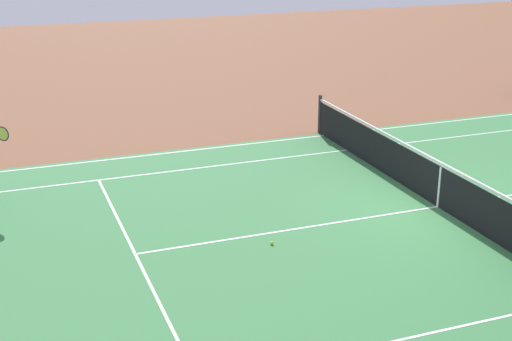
% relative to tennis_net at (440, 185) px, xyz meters
% --- Properties ---
extents(ground_plane, '(60.00, 60.00, 0.00)m').
position_rel_tennis_net_xyz_m(ground_plane, '(0.00, 0.00, -0.49)').
color(ground_plane, brown).
extents(court_slab, '(24.20, 11.40, 0.00)m').
position_rel_tennis_net_xyz_m(court_slab, '(0.00, 0.00, -0.49)').
color(court_slab, '#387A42').
rests_on(court_slab, ground_plane).
extents(court_line_markings, '(23.85, 11.05, 0.01)m').
position_rel_tennis_net_xyz_m(court_line_markings, '(0.00, 0.00, -0.49)').
color(court_line_markings, white).
rests_on(court_line_markings, ground_plane).
extents(tennis_net, '(0.10, 11.70, 1.08)m').
position_rel_tennis_net_xyz_m(tennis_net, '(0.00, 0.00, 0.00)').
color(tennis_net, '#2D2D33').
rests_on(tennis_net, ground_plane).
extents(tennis_ball, '(0.07, 0.07, 0.07)m').
position_rel_tennis_net_xyz_m(tennis_ball, '(3.94, 0.49, -0.46)').
color(tennis_ball, '#CCE01E').
rests_on(tennis_ball, ground_plane).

